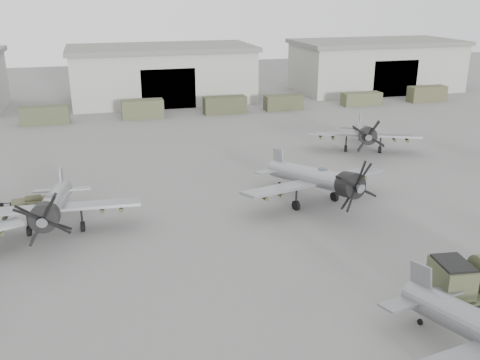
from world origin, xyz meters
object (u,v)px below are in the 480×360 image
object	(u,v)px
aircraft_mid_2	(318,179)
aircraft_far_1	(364,133)
tug_trailer	(6,203)
aircraft_mid_1	(53,205)

from	to	relation	value
aircraft_mid_2	aircraft_far_1	distance (m)	17.06
aircraft_mid_2	aircraft_far_1	size ratio (longest dim) A/B	1.10
aircraft_mid_2	tug_trailer	xyz separation A→B (m)	(-24.85, 6.34, -1.95)
aircraft_far_1	tug_trailer	xyz separation A→B (m)	(-35.90, -6.67, -1.79)
aircraft_mid_1	tug_trailer	distance (m)	7.81
aircraft_mid_2	tug_trailer	bearing A→B (deg)	151.74
aircraft_mid_1	aircraft_mid_2	world-z (taller)	aircraft_mid_2
aircraft_mid_2	tug_trailer	world-z (taller)	aircraft_mid_2
tug_trailer	aircraft_mid_1	bearing A→B (deg)	-60.57
aircraft_mid_1	aircraft_mid_2	size ratio (longest dim) A/B	0.95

